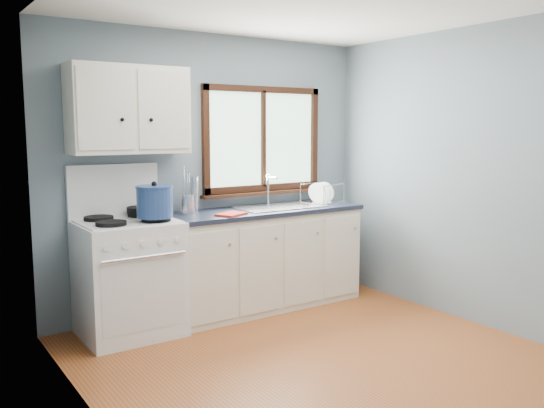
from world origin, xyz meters
TOP-DOWN VIEW (x-y plane):
  - floor at (0.00, 0.00)m, footprint 3.20×3.60m
  - wall_back at (0.00, 1.81)m, footprint 3.20×0.02m
  - wall_left at (-1.61, 0.00)m, footprint 0.02×3.60m
  - wall_right at (1.61, 0.00)m, footprint 0.02×3.60m
  - gas_range at (-0.95, 1.47)m, footprint 0.76×0.69m
  - base_cabinets at (0.36, 1.49)m, footprint 1.85×0.60m
  - countertop at (0.36, 1.49)m, footprint 1.89×0.64m
  - sink at (0.54, 1.49)m, footprint 0.84×0.46m
  - window at (0.54, 1.77)m, footprint 1.36×0.10m
  - upper_cabinets at (-0.85, 1.63)m, footprint 0.95×0.35m
  - skillet at (-0.77, 1.62)m, footprint 0.36×0.24m
  - stockpot at (-0.78, 1.31)m, footprint 0.38×0.38m
  - utensil_crock at (-0.36, 1.60)m, footprint 0.16×0.16m
  - thermos at (-0.25, 1.69)m, footprint 0.08×0.08m
  - soap_bottle at (-0.27, 1.68)m, footprint 0.11×0.11m
  - dish_towel at (-0.09, 1.31)m, footprint 0.30×0.26m
  - dish_rack at (1.07, 1.53)m, footprint 0.46×0.40m

SIDE VIEW (x-z plane):
  - floor at x=0.00m, z-range -0.02..0.00m
  - base_cabinets at x=0.36m, z-range -0.03..0.85m
  - gas_range at x=-0.95m, z-range -0.19..1.17m
  - sink at x=0.54m, z-range 0.64..1.08m
  - countertop at x=0.36m, z-range 0.88..0.92m
  - dish_towel at x=-0.09m, z-range 0.92..0.94m
  - dish_rack at x=1.07m, z-range 0.87..1.07m
  - skillet at x=-0.77m, z-range 0.96..1.01m
  - utensil_crock at x=-0.36m, z-range 0.80..1.21m
  - soap_bottle at x=-0.27m, z-range 0.92..1.16m
  - thermos at x=-0.25m, z-range 0.92..1.23m
  - stockpot at x=-0.78m, z-range 0.94..1.23m
  - wall_back at x=0.00m, z-range 0.00..2.50m
  - wall_left at x=-1.61m, z-range 0.00..2.50m
  - wall_right at x=1.61m, z-range 0.00..2.50m
  - window at x=0.54m, z-range 0.96..1.99m
  - upper_cabinets at x=-0.85m, z-range 1.45..2.15m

